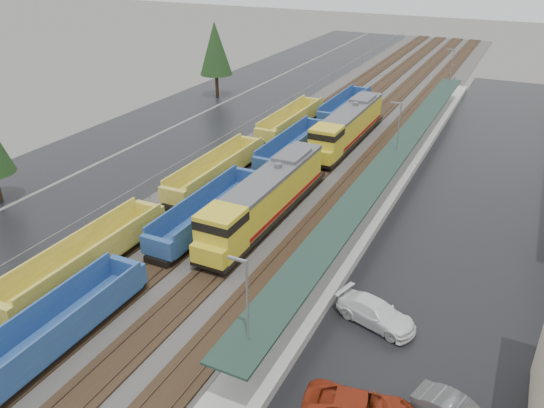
% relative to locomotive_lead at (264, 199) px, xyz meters
% --- Properties ---
extents(ballast_strip, '(20.00, 160.00, 0.08)m').
position_rel_locomotive_lead_xyz_m(ballast_strip, '(-2.00, 23.37, -2.30)').
color(ballast_strip, '#302D2B').
rests_on(ballast_strip, ground).
extents(trackbed, '(14.60, 160.00, 0.22)m').
position_rel_locomotive_lead_xyz_m(trackbed, '(-2.00, 23.37, -2.18)').
color(trackbed, black).
rests_on(trackbed, ground).
extents(west_parking_lot, '(10.00, 160.00, 0.02)m').
position_rel_locomotive_lead_xyz_m(west_parking_lot, '(-17.00, 23.37, -2.33)').
color(west_parking_lot, black).
rests_on(west_parking_lot, ground).
extents(west_road, '(9.00, 160.00, 0.02)m').
position_rel_locomotive_lead_xyz_m(west_road, '(-27.00, 23.37, -2.33)').
color(west_road, black).
rests_on(west_road, ground).
extents(east_commuter_lot, '(16.00, 100.00, 0.02)m').
position_rel_locomotive_lead_xyz_m(east_commuter_lot, '(17.00, 13.37, -2.33)').
color(east_commuter_lot, black).
rests_on(east_commuter_lot, ground).
extents(station_platform, '(3.00, 80.00, 8.00)m').
position_rel_locomotive_lead_xyz_m(station_platform, '(7.50, 13.38, -1.61)').
color(station_platform, '#9E9B93').
rests_on(station_platform, ground).
extents(chainlink_fence, '(0.08, 160.04, 2.02)m').
position_rel_locomotive_lead_xyz_m(chainlink_fence, '(-11.50, 21.81, -0.73)').
color(chainlink_fence, gray).
rests_on(chainlink_fence, ground).
extents(tree_west_far, '(4.84, 4.84, 11.00)m').
position_rel_locomotive_lead_xyz_m(tree_west_far, '(-25.00, 33.37, 4.78)').
color(tree_west_far, '#332316').
rests_on(tree_west_far, ground).
extents(locomotive_lead, '(2.93, 19.32, 4.37)m').
position_rel_locomotive_lead_xyz_m(locomotive_lead, '(0.00, 0.00, 0.00)').
color(locomotive_lead, black).
rests_on(locomotive_lead, ground).
extents(locomotive_trail, '(2.93, 19.32, 4.37)m').
position_rel_locomotive_lead_xyz_m(locomotive_trail, '(0.00, 21.00, 0.00)').
color(locomotive_trail, black).
rests_on(locomotive_trail, ground).
extents(well_string_yellow, '(2.74, 86.38, 2.43)m').
position_rel_locomotive_lead_xyz_m(well_string_yellow, '(-8.00, -12.20, -1.14)').
color(well_string_yellow, '#A4942D').
rests_on(well_string_yellow, ground).
extents(well_string_blue, '(2.77, 100.97, 2.45)m').
position_rel_locomotive_lead_xyz_m(well_string_blue, '(-4.00, -10.83, -1.13)').
color(well_string_blue, navy).
rests_on(well_string_blue, ground).
extents(parked_car_east_c, '(3.51, 5.58, 1.51)m').
position_rel_locomotive_lead_xyz_m(parked_car_east_c, '(12.06, -8.53, -1.59)').
color(parked_car_east_c, white).
rests_on(parked_car_east_c, ground).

